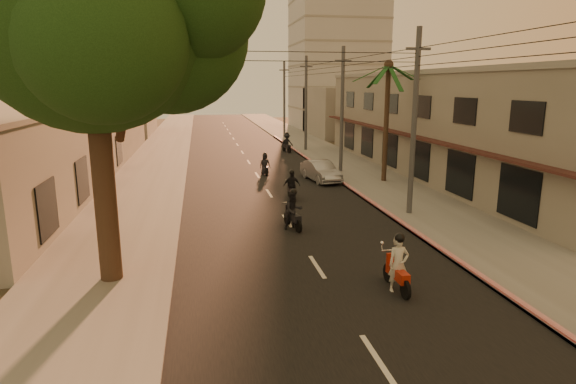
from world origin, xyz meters
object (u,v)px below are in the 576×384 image
(scooter_red, at_px, (398,266))
(parked_car, at_px, (321,171))
(scooter_mid_a, at_px, (293,211))
(scooter_far_b, at_px, (287,143))
(broadleaf_tree, at_px, (104,13))
(scooter_mid_b, at_px, (292,186))
(scooter_far_a, at_px, (265,165))
(palm_tree, at_px, (388,72))

(scooter_red, height_order, parked_car, scooter_red)
(scooter_mid_a, bearing_deg, scooter_far_b, 68.45)
(broadleaf_tree, xyz_separation_m, scooter_red, (8.62, -2.55, -7.64))
(scooter_mid_b, xyz_separation_m, scooter_far_a, (-0.48, 7.74, -0.03))
(scooter_mid_a, height_order, scooter_far_a, scooter_mid_a)
(palm_tree, distance_m, scooter_red, 18.58)
(scooter_far_a, bearing_deg, broadleaf_tree, -115.77)
(scooter_far_b, bearing_deg, scooter_mid_a, -111.81)
(palm_tree, xyz_separation_m, scooter_far_a, (-7.43, 4.06, -6.42))
(palm_tree, xyz_separation_m, parked_car, (-4.04, 1.15, -6.46))
(scooter_mid_b, xyz_separation_m, parked_car, (2.91, 4.84, -0.08))
(broadleaf_tree, relative_size, scooter_mid_b, 6.92)
(palm_tree, height_order, scooter_mid_a, palm_tree)
(broadleaf_tree, xyz_separation_m, scooter_far_b, (10.81, 29.04, -7.59))
(scooter_far_b, height_order, parked_car, scooter_far_b)
(broadleaf_tree, height_order, scooter_far_a, broadleaf_tree)
(broadleaf_tree, relative_size, scooter_far_a, 7.29)
(scooter_red, bearing_deg, scooter_mid_a, 104.61)
(scooter_far_a, bearing_deg, scooter_mid_a, -96.19)
(scooter_mid_b, height_order, parked_car, scooter_mid_b)
(scooter_far_a, xyz_separation_m, parked_car, (3.39, -2.91, -0.04))
(scooter_mid_a, relative_size, parked_car, 0.43)
(scooter_mid_a, height_order, scooter_far_b, scooter_far_b)
(scooter_mid_a, bearing_deg, broadleaf_tree, -157.60)
(broadleaf_tree, bearing_deg, scooter_far_b, 69.58)
(palm_tree, height_order, scooter_red, palm_tree)
(palm_tree, height_order, scooter_mid_b, palm_tree)
(scooter_red, bearing_deg, parked_car, 82.80)
(scooter_mid_a, xyz_separation_m, parked_car, (3.92, 10.46, -0.16))
(scooter_mid_a, relative_size, scooter_mid_b, 1.08)
(scooter_mid_a, relative_size, scooter_far_b, 0.97)
(scooter_mid_a, bearing_deg, parked_car, 57.53)
(scooter_red, relative_size, scooter_far_a, 1.18)
(palm_tree, distance_m, scooter_mid_b, 10.13)
(scooter_mid_a, relative_size, scooter_far_a, 1.13)
(scooter_far_a, height_order, scooter_far_b, scooter_far_b)
(scooter_red, xyz_separation_m, parked_car, (1.96, 17.56, -0.15))
(palm_tree, bearing_deg, scooter_mid_b, -152.07)
(scooter_mid_b, bearing_deg, scooter_red, -86.88)
(scooter_far_a, relative_size, scooter_far_b, 0.85)
(broadleaf_tree, bearing_deg, scooter_mid_a, 34.32)
(broadleaf_tree, relative_size, palm_tree, 1.48)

